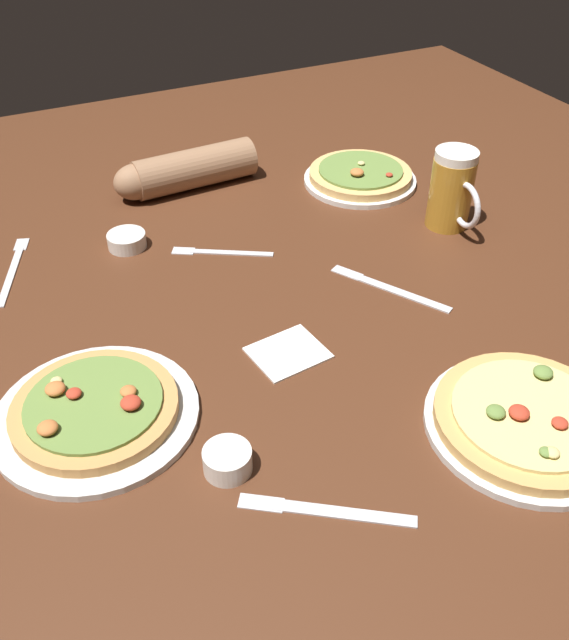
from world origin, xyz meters
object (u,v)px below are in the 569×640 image
(pizza_plate_near, at_px, (527,420))
(diner_arm, at_px, (182,171))
(napkin_folded, at_px, (288,352))
(pizza_plate_far, at_px, (360,176))
(knife_spare, at_px, (325,510))
(ramekin_sauce, at_px, (227,460))
(fork_spare, at_px, (13,268))
(ramekin_butter, at_px, (127,240))
(knife_right, at_px, (389,287))
(pizza_plate_side, at_px, (95,411))
(beer_mug_dark, at_px, (452,190))
(fork_left, at_px, (220,252))

(pizza_plate_near, relative_size, diner_arm, 0.89)
(napkin_folded, height_order, diner_arm, diner_arm)
(pizza_plate_far, relative_size, knife_spare, 1.28)
(pizza_plate_far, bearing_deg, diner_arm, 158.49)
(ramekin_sauce, bearing_deg, pizza_plate_far, 47.62)
(napkin_folded, xyz_separation_m, fork_spare, (-0.37, 0.46, -0.00))
(ramekin_butter, distance_m, knife_right, 0.54)
(pizza_plate_side, relative_size, fork_spare, 1.33)
(ramekin_butter, bearing_deg, knife_right, -41.47)
(pizza_plate_near, distance_m, pizza_plate_side, 0.64)
(fork_spare, xyz_separation_m, diner_arm, (0.41, 0.17, 0.04))
(fork_spare, bearing_deg, ramekin_sauce, -73.28)
(beer_mug_dark, xyz_separation_m, napkin_folded, (-0.49, -0.23, -0.08))
(ramekin_sauce, bearing_deg, ramekin_butter, 87.08)
(knife_right, bearing_deg, fork_left, 133.74)
(ramekin_butter, distance_m, fork_spare, 0.22)
(napkin_folded, bearing_deg, pizza_plate_far, 48.62)
(fork_left, xyz_separation_m, knife_right, (0.24, -0.25, 0.00))
(napkin_folded, height_order, knife_right, napkin_folded)
(napkin_folded, bearing_deg, fork_left, 88.12)
(pizza_plate_near, bearing_deg, beer_mug_dark, 65.02)
(diner_arm, bearing_deg, beer_mug_dark, -41.60)
(beer_mug_dark, bearing_deg, ramekin_sauce, -148.49)
(pizza_plate_far, xyz_separation_m, napkin_folded, (-0.42, -0.48, -0.01))
(beer_mug_dark, height_order, knife_spare, beer_mug_dark)
(ramekin_sauce, bearing_deg, knife_right, 31.79)
(ramekin_sauce, bearing_deg, diner_arm, 74.98)
(beer_mug_dark, bearing_deg, fork_spare, 165.18)
(knife_spare, distance_m, diner_arm, 0.94)
(pizza_plate_far, distance_m, ramekin_sauce, 0.89)
(pizza_plate_far, distance_m, pizza_plate_side, 0.89)
(beer_mug_dark, bearing_deg, diner_arm, 138.40)
(ramekin_sauce, bearing_deg, knife_spare, -54.03)
(pizza_plate_near, bearing_deg, knife_spare, -179.73)
(pizza_plate_near, bearing_deg, ramekin_sauce, 164.26)
(pizza_plate_side, distance_m, diner_arm, 0.73)
(fork_left, bearing_deg, fork_spare, 162.73)
(pizza_plate_near, distance_m, pizza_plate_far, 0.80)
(pizza_plate_near, height_order, fork_left, pizza_plate_near)
(fork_left, height_order, fork_spare, same)
(fork_spare, bearing_deg, knife_spare, -69.79)
(pizza_plate_side, relative_size, knife_spare, 1.49)
(knife_spare, xyz_separation_m, diner_arm, (0.13, 0.93, 0.04))
(napkin_folded, xyz_separation_m, knife_spare, (-0.09, -0.30, -0.00))
(ramekin_sauce, relative_size, ramekin_butter, 0.88)
(beer_mug_dark, relative_size, fork_spare, 0.73)
(knife_right, bearing_deg, pizza_plate_side, -170.71)
(pizza_plate_near, xyz_separation_m, knife_spare, (-0.34, -0.00, -0.01))
(napkin_folded, relative_size, diner_arm, 0.35)
(pizza_plate_far, xyz_separation_m, fork_spare, (-0.79, -0.02, -0.01))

